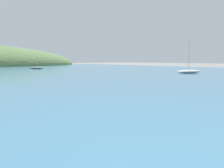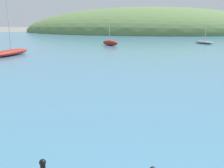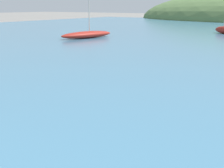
% 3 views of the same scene
% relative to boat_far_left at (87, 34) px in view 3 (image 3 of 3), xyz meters
% --- Properties ---
extents(boat_far_left, '(2.31, 5.17, 6.07)m').
position_rel_boat_far_left_xyz_m(boat_far_left, '(0.00, 0.00, 0.00)').
color(boat_far_left, maroon).
rests_on(boat_far_left, water).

